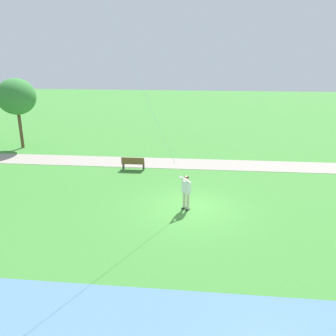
# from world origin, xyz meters

# --- Properties ---
(ground_plane) EXTENTS (120.00, 120.00, 0.00)m
(ground_plane) POSITION_xyz_m (0.00, 0.00, 0.00)
(ground_plane) COLOR #3D7F33
(walkway_path) EXTENTS (2.59, 32.01, 0.02)m
(walkway_path) POSITION_xyz_m (7.24, 2.00, 0.01)
(walkway_path) COLOR gray
(walkway_path) RESTS_ON ground
(person_kite_flyer) EXTENTS (0.61, 0.56, 1.83)m
(person_kite_flyer) POSITION_xyz_m (-0.18, 0.23, 1.05)
(person_kite_flyer) COLOR #232328
(person_kite_flyer) RESTS_ON ground
(park_bench_near_walkway) EXTENTS (0.45, 1.50, 0.88)m
(park_bench_near_walkway) POSITION_xyz_m (5.56, 3.99, 0.51)
(park_bench_near_walkway) COLOR brown
(park_bench_near_walkway) RESTS_ON ground
(tree_treeline_left) EXTENTS (3.01, 2.95, 5.51)m
(tree_treeline_left) POSITION_xyz_m (10.28, 14.09, 4.09)
(tree_treeline_left) COLOR brown
(tree_treeline_left) RESTS_ON ground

